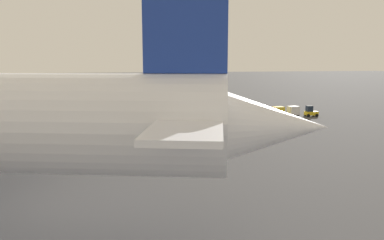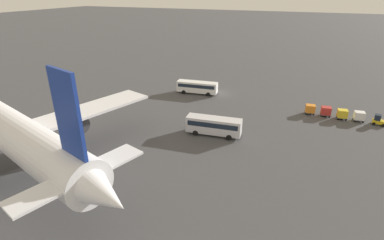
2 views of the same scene
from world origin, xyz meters
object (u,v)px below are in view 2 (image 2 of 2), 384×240
object	(u,v)px
cargo_cart_white	(359,116)
cargo_cart_yellow	(342,114)
airplane	(6,128)
cargo_cart_red	(326,111)
worker_person	(214,88)
baggage_tug	(379,120)
shuttle_bus_far	(214,125)
shuttle_bus_near	(197,86)
cargo_cart_orange	(310,109)

from	to	relation	value
cargo_cart_white	cargo_cart_yellow	distance (m)	3.13
airplane	cargo_cart_white	xyz separation A→B (m)	(-48.88, -39.49, -5.79)
cargo_cart_yellow	cargo_cart_red	xyz separation A→B (m)	(3.13, -0.38, 0.00)
worker_person	baggage_tug	bearing A→B (deg)	168.24
baggage_tug	cargo_cart_red	size ratio (longest dim) A/B	1.17
shuttle_bus_far	cargo_cart_white	bearing A→B (deg)	-151.60
airplane	shuttle_bus_near	size ratio (longest dim) A/B	4.94
airplane	cargo_cart_red	size ratio (longest dim) A/B	23.90
baggage_tug	worker_person	xyz separation A→B (m)	(37.06, -7.71, -0.07)
shuttle_bus_near	shuttle_bus_far	distance (m)	23.73
shuttle_bus_far	cargo_cart_red	world-z (taller)	shuttle_bus_far
airplane	cargo_cart_orange	world-z (taller)	airplane
airplane	baggage_tug	bearing A→B (deg)	-125.63
cargo_cart_yellow	cargo_cart_red	size ratio (longest dim) A/B	1.00
shuttle_bus_near	baggage_tug	world-z (taller)	shuttle_bus_near
shuttle_bus_far	cargo_cart_orange	world-z (taller)	shuttle_bus_far
cargo_cart_white	cargo_cart_yellow	xyz separation A→B (m)	(3.13, 0.11, 0.00)
cargo_cart_orange	shuttle_bus_near	bearing A→B (deg)	-7.08
shuttle_bus_far	cargo_cart_red	size ratio (longest dim) A/B	4.71
cargo_cart_orange	baggage_tug	bearing A→B (deg)	177.02
baggage_tug	cargo_cart_yellow	bearing A→B (deg)	4.77
cargo_cart_yellow	cargo_cart_orange	size ratio (longest dim) A/B	1.00
shuttle_bus_far	cargo_cart_orange	size ratio (longest dim) A/B	4.71
cargo_cart_red	cargo_cart_orange	world-z (taller)	same
shuttle_bus_far	shuttle_bus_near	bearing A→B (deg)	-66.60
baggage_tug	cargo_cart_white	distance (m)	3.48
worker_person	cargo_cart_yellow	xyz separation A→B (m)	(-30.48, 7.43, 0.32)
baggage_tug	worker_person	bearing A→B (deg)	-4.55
shuttle_bus_near	cargo_cart_yellow	size ratio (longest dim) A/B	4.83
cargo_cart_red	cargo_cart_orange	xyz separation A→B (m)	(3.13, -0.01, 0.00)
shuttle_bus_far	cargo_cart_white	world-z (taller)	shuttle_bus_far
shuttle_bus_near	cargo_cart_red	world-z (taller)	shuttle_bus_near
cargo_cart_white	baggage_tug	bearing A→B (deg)	173.61
shuttle_bus_near	cargo_cart_orange	distance (m)	27.72
cargo_cart_orange	airplane	bearing A→B (deg)	45.21
cargo_cart_red	baggage_tug	bearing A→B (deg)	176.13
airplane	cargo_cart_red	xyz separation A→B (m)	(-42.62, -39.76, -5.79)
airplane	worker_person	bearing A→B (deg)	-90.46
airplane	worker_person	world-z (taller)	airplane
airplane	cargo_cart_yellow	bearing A→B (deg)	-121.68
airplane	cargo_cart_white	distance (m)	63.10
airplane	worker_person	size ratio (longest dim) A/B	29.98
cargo_cart_yellow	cargo_cart_red	distance (m)	3.15
baggage_tug	cargo_cart_red	distance (m)	9.73
shuttle_bus_far	cargo_cart_yellow	size ratio (longest dim) A/B	4.71
airplane	baggage_tug	world-z (taller)	airplane
cargo_cart_red	cargo_cart_orange	distance (m)	3.13
baggage_tug	cargo_cart_orange	bearing A→B (deg)	4.22
cargo_cart_yellow	shuttle_bus_far	bearing A→B (deg)	37.28
cargo_cart_white	cargo_cart_red	xyz separation A→B (m)	(6.26, -0.27, 0.00)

